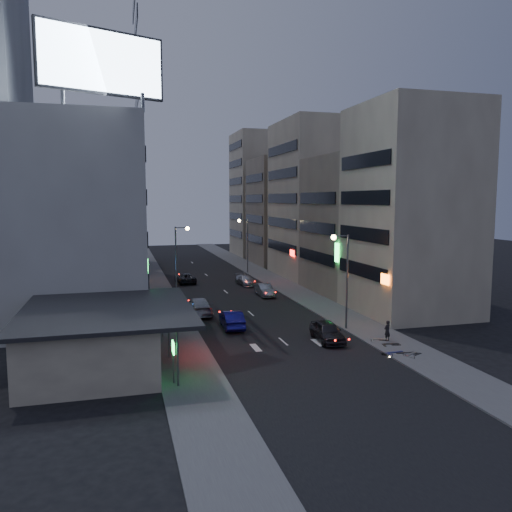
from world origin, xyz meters
name	(u,v)px	position (x,y,z in m)	size (l,w,h in m)	color
ground	(301,357)	(0.00, 0.00, 0.00)	(180.00, 180.00, 0.00)	black
sidewalk_left	(156,289)	(-8.00, 30.00, 0.06)	(4.00, 120.00, 0.12)	#4C4C4F
sidewalk_right	(279,283)	(8.00, 30.00, 0.06)	(4.00, 120.00, 0.12)	#4C4C4F
food_court	(94,336)	(-13.90, 2.00, 1.98)	(11.00, 13.00, 3.88)	beige
white_building	(67,220)	(-17.00, 20.00, 9.00)	(14.00, 24.00, 18.00)	#B3B3AE
shophouse_near	(411,210)	(15.00, 10.50, 10.00)	(10.00, 11.00, 20.00)	beige
shophouse_mid	(360,225)	(15.50, 22.00, 8.00)	(11.00, 12.00, 16.00)	gray
shophouse_far	(315,200)	(15.00, 35.00, 11.00)	(10.00, 14.00, 22.00)	beige
far_left_a	(95,207)	(-15.50, 45.00, 10.00)	(11.00, 10.00, 20.00)	#B3B3AE
far_left_b	(96,220)	(-16.00, 58.00, 7.50)	(12.00, 10.00, 15.00)	gray
far_right_a	(285,211)	(15.50, 50.00, 9.00)	(11.00, 12.00, 18.00)	gray
far_right_b	(265,195)	(16.00, 64.00, 12.00)	(12.00, 12.00, 24.00)	beige
billboard	(102,62)	(-12.99, 9.97, 21.66)	(9.52, 3.75, 6.20)	#595B60
street_lamp_right_near	(343,267)	(5.90, 6.00, 5.36)	(1.60, 0.44, 8.02)	#595B60
street_lamp_left	(180,252)	(-5.90, 22.00, 5.36)	(1.60, 0.44, 8.02)	#595B60
street_lamp_right_far	(245,238)	(5.90, 40.00, 5.36)	(1.60, 0.44, 8.02)	#595B60
parked_car_right_near	(327,331)	(3.36, 3.24, 0.78)	(1.84, 4.57, 1.56)	#29282D
parked_car_right_mid	(265,290)	(3.77, 22.20, 0.70)	(1.48, 4.23, 1.39)	#999CA0
parked_car_left	(185,278)	(-3.90, 33.59, 0.66)	(2.20, 4.77, 1.33)	#222227
parked_car_right_far	(246,280)	(3.50, 29.90, 0.66)	(1.86, 4.57, 1.32)	#AAACB3
road_car_blue	(232,319)	(-2.97, 9.13, 0.77)	(1.62, 4.65, 1.53)	navy
road_car_silver	(198,306)	(-5.00, 14.87, 0.82)	(2.29, 5.63, 1.63)	#93949A
person	(387,331)	(7.73, 1.73, 0.92)	(0.58, 0.38, 1.59)	black
scooter_black_a	(415,344)	(8.20, -1.31, 0.65)	(1.73, 0.58, 1.06)	black
scooter_silver_a	(415,344)	(8.16, -1.38, 0.74)	(2.04, 0.68, 1.25)	#999BA0
scooter_blue	(402,343)	(7.38, -0.92, 0.74)	(2.02, 0.67, 1.24)	navy
scooter_black_b	(399,336)	(8.20, 0.84, 0.72)	(1.95, 0.65, 1.19)	black
scooter_silver_b	(388,332)	(8.00, 2.08, 0.72)	(1.97, 0.66, 1.20)	#AEAFB6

